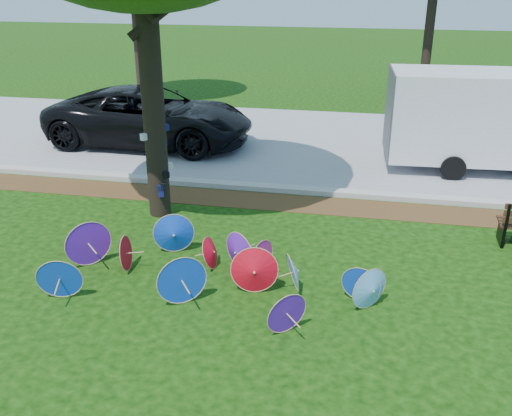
{
  "coord_description": "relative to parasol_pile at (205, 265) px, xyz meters",
  "views": [
    {
      "loc": [
        2.31,
        -7.03,
        4.79
      ],
      "look_at": [
        0.5,
        2.0,
        0.9
      ],
      "focal_mm": 40.0,
      "sensor_mm": 36.0,
      "label": 1
    }
  ],
  "objects": [
    {
      "name": "curb",
      "position": [
        0.1,
        4.41,
        -0.3
      ],
      "size": [
        90.0,
        0.3,
        0.12
      ],
      "primitive_type": "cube",
      "color": "#B7B5AD",
      "rests_on": "ground"
    },
    {
      "name": "street",
      "position": [
        0.1,
        8.56,
        -0.35
      ],
      "size": [
        90.0,
        8.0,
        0.01
      ],
      "primitive_type": "cube",
      "color": "gray",
      "rests_on": "ground"
    },
    {
      "name": "black_van",
      "position": [
        -3.77,
        7.45,
        0.46
      ],
      "size": [
        5.96,
        2.86,
        1.64
      ],
      "primitive_type": "imported",
      "rotation": [
        0.0,
        0.0,
        1.55
      ],
      "color": "black",
      "rests_on": "ground"
    },
    {
      "name": "mulch_strip",
      "position": [
        0.1,
        3.71,
        -0.35
      ],
      "size": [
        90.0,
        1.0,
        0.01
      ],
      "primitive_type": "cube",
      "color": "#472D16",
      "rests_on": "ground"
    },
    {
      "name": "cargo_trailer",
      "position": [
        4.48,
        6.98,
        1.02
      ],
      "size": [
        3.19,
        2.11,
        2.76
      ],
      "primitive_type": "cube",
      "rotation": [
        0.0,
        0.0,
        0.05
      ],
      "color": "silver",
      "rests_on": "ground"
    },
    {
      "name": "ground",
      "position": [
        0.1,
        -0.79,
        -0.36
      ],
      "size": [
        90.0,
        90.0,
        0.0
      ],
      "primitive_type": "plane",
      "color": "black",
      "rests_on": "ground"
    },
    {
      "name": "parasol_pile",
      "position": [
        0.0,
        0.0,
        0.0
      ],
      "size": [
        5.46,
        2.47,
        0.83
      ],
      "color": "#5F1CB8",
      "rests_on": "ground"
    }
  ]
}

